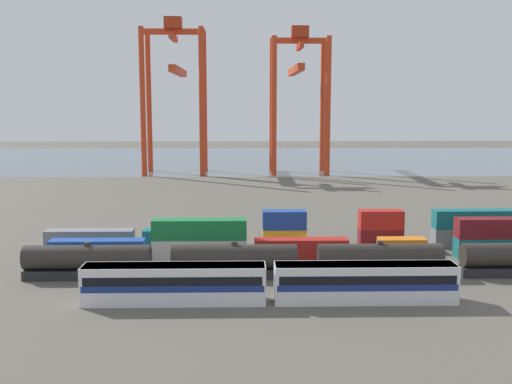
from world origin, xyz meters
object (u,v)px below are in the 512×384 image
at_px(shipping_container_1, 200,249).
at_px(shipping_container_4, 402,248).
at_px(passenger_train, 270,281).
at_px(gantry_crane_central, 298,84).
at_px(freight_tank_row, 307,260).
at_px(shipping_container_5, 502,247).
at_px(gantry_crane_west, 175,81).

height_order(shipping_container_1, shipping_container_4, same).
relative_size(passenger_train, shipping_container_4, 6.21).
xyz_separation_m(shipping_container_1, gantry_crane_central, (21.82, 102.17, 24.26)).
xyz_separation_m(passenger_train, shipping_container_1, (-8.29, 17.56, -0.84)).
relative_size(freight_tank_row, gantry_crane_central, 1.56).
bearing_deg(shipping_container_4, gantry_crane_central, 92.47).
bearing_deg(shipping_container_4, shipping_container_5, 0.00).
bearing_deg(shipping_container_5, shipping_container_4, 180.00).
distance_m(shipping_container_4, gantry_crane_central, 105.11).
bearing_deg(shipping_container_5, gantry_crane_west, 117.59).
bearing_deg(shipping_container_5, freight_tank_row, -162.01).
relative_size(shipping_container_1, shipping_container_4, 2.00).
distance_m(shipping_container_1, gantry_crane_west, 105.54).
xyz_separation_m(shipping_container_1, shipping_container_4, (26.23, 0.00, 0.00)).
height_order(freight_tank_row, shipping_container_4, freight_tank_row).
relative_size(freight_tank_row, shipping_container_4, 10.74).
height_order(shipping_container_1, gantry_crane_west, gantry_crane_west).
bearing_deg(shipping_container_4, shipping_container_1, 180.00).
bearing_deg(gantry_crane_central, shipping_container_5, -80.27).
distance_m(passenger_train, shipping_container_5, 35.68).
xyz_separation_m(shipping_container_1, shipping_container_5, (39.34, 0.00, 0.00)).
xyz_separation_m(shipping_container_1, gantry_crane_west, (-13.75, 101.60, 25.07)).
relative_size(shipping_container_4, gantry_crane_west, 0.14).
xyz_separation_m(shipping_container_4, shipping_container_5, (13.11, 0.00, 0.00)).
xyz_separation_m(freight_tank_row, shipping_container_5, (26.33, 8.55, -0.67)).
height_order(freight_tank_row, gantry_crane_west, gantry_crane_west).
bearing_deg(gantry_crane_west, passenger_train, -79.52).
distance_m(passenger_train, gantry_crane_west, 123.58).
distance_m(gantry_crane_west, gantry_crane_central, 35.59).
relative_size(shipping_container_1, gantry_crane_central, 0.29).
xyz_separation_m(freight_tank_row, shipping_container_4, (13.22, 8.55, -0.67)).
distance_m(shipping_container_1, gantry_crane_central, 107.26).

